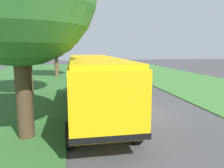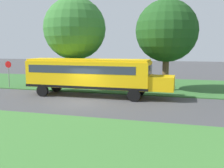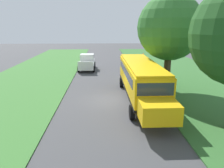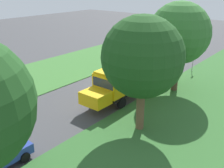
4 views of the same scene
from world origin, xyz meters
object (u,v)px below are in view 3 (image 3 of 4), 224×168
at_px(school_bus, 141,78).
at_px(stop_sign, 143,61).
at_px(oak_tree_beside_bus, 170,28).
at_px(pickup_truck, 87,62).

relative_size(school_bus, stop_sign, 4.53).
height_order(school_bus, oak_tree_beside_bus, oak_tree_beside_bus).
bearing_deg(stop_sign, oak_tree_beside_bus, 98.38).
distance_m(school_bus, pickup_truck, 14.55).
relative_size(school_bus, oak_tree_beside_bus, 1.40).
bearing_deg(school_bus, pickup_truck, -68.50).
bearing_deg(oak_tree_beside_bus, pickup_truck, -52.52).
distance_m(oak_tree_beside_bus, stop_sign, 8.22).
bearing_deg(school_bus, stop_sign, -101.53).
bearing_deg(pickup_truck, oak_tree_beside_bus, 127.48).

